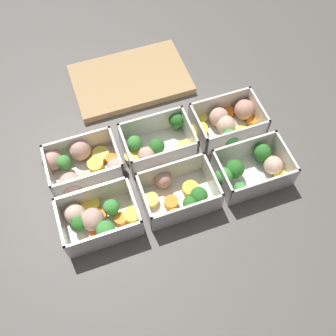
% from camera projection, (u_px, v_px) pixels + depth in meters
% --- Properties ---
extents(ground_plane, '(4.00, 4.00, 0.00)m').
position_uv_depth(ground_plane, '(168.00, 173.00, 0.85)').
color(ground_plane, '#56514C').
extents(container_near_left, '(0.16, 0.12, 0.06)m').
position_uv_depth(container_near_left, '(97.00, 218.00, 0.77)').
color(container_near_left, silver).
rests_on(container_near_left, ground_plane).
extents(container_near_center, '(0.15, 0.12, 0.06)m').
position_uv_depth(container_near_center, '(178.00, 193.00, 0.80)').
color(container_near_center, silver).
rests_on(container_near_center, ground_plane).
extents(container_near_right, '(0.16, 0.11, 0.06)m').
position_uv_depth(container_near_right, '(251.00, 169.00, 0.83)').
color(container_near_right, silver).
rests_on(container_near_right, ground_plane).
extents(container_far_left, '(0.18, 0.14, 0.06)m').
position_uv_depth(container_far_left, '(81.00, 165.00, 0.83)').
color(container_far_left, silver).
rests_on(container_far_left, ground_plane).
extents(container_far_center, '(0.16, 0.11, 0.06)m').
position_uv_depth(container_far_center, '(156.00, 143.00, 0.86)').
color(container_far_center, silver).
rests_on(container_far_center, ground_plane).
extents(container_far_right, '(0.17, 0.13, 0.06)m').
position_uv_depth(container_far_right, '(228.00, 122.00, 0.89)').
color(container_far_right, silver).
rests_on(container_far_right, ground_plane).
extents(cutting_board, '(0.28, 0.18, 0.02)m').
position_uv_depth(cutting_board, '(129.00, 80.00, 0.97)').
color(cutting_board, tan).
rests_on(cutting_board, ground_plane).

